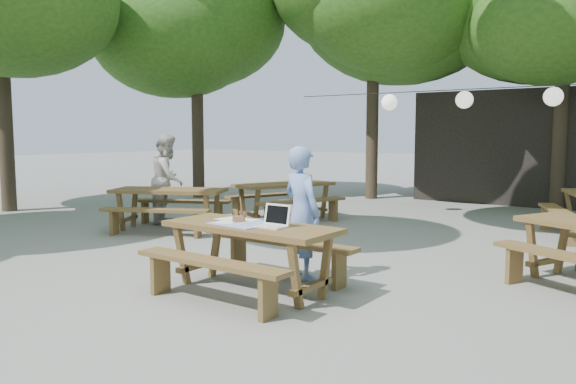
% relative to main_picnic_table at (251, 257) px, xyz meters
% --- Properties ---
extents(ground, '(80.00, 80.00, 0.00)m').
position_rel_main_picnic_table_xyz_m(ground, '(0.40, 0.28, -0.39)').
color(ground, slate).
rests_on(ground, ground).
extents(pavilion, '(6.00, 3.00, 2.80)m').
position_rel_main_picnic_table_xyz_m(pavilion, '(0.90, 10.78, 1.01)').
color(pavilion, black).
rests_on(pavilion, ground).
extents(main_picnic_table, '(2.00, 1.58, 0.75)m').
position_rel_main_picnic_table_xyz_m(main_picnic_table, '(0.00, 0.00, 0.00)').
color(main_picnic_table, brown).
rests_on(main_picnic_table, ground).
extents(picnic_table_nw, '(2.41, 2.27, 0.75)m').
position_rel_main_picnic_table_xyz_m(picnic_table_nw, '(-3.73, 2.18, 0.00)').
color(picnic_table_nw, brown).
rests_on(picnic_table_nw, ground).
extents(picnic_table_far_w, '(2.16, 2.34, 0.75)m').
position_rel_main_picnic_table_xyz_m(picnic_table_far_w, '(-2.75, 4.36, 0.00)').
color(picnic_table_far_w, brown).
rests_on(picnic_table_far_w, ground).
extents(woman, '(0.67, 0.53, 1.60)m').
position_rel_main_picnic_table_xyz_m(woman, '(0.13, 0.80, 0.41)').
color(woman, '#7796D9').
rests_on(woman, ground).
extents(second_person, '(1.00, 1.06, 1.73)m').
position_rel_main_picnic_table_xyz_m(second_person, '(-4.41, 2.77, 0.48)').
color(second_person, silver).
rests_on(second_person, ground).
extents(laptop, '(0.33, 0.26, 0.24)m').
position_rel_main_picnic_table_xyz_m(laptop, '(0.30, 0.03, 0.42)').
color(laptop, white).
rests_on(laptop, main_picnic_table).
extents(tabletop_clutter, '(0.80, 0.61, 0.08)m').
position_rel_main_picnic_table_xyz_m(tabletop_clutter, '(-0.14, 0.01, 0.37)').
color(tabletop_clutter, '#334FAF').
rests_on(tabletop_clutter, main_picnic_table).
extents(paper_lanterns, '(9.00, 0.34, 0.38)m').
position_rel_main_picnic_table_xyz_m(paper_lanterns, '(0.22, 6.28, 2.02)').
color(paper_lanterns, black).
rests_on(paper_lanterns, ground).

